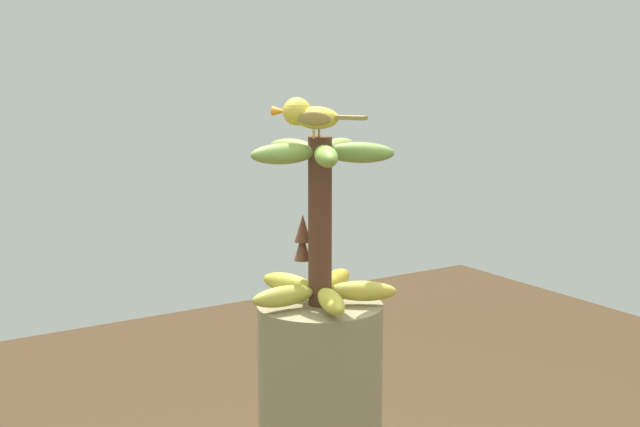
# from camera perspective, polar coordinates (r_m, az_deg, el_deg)

# --- Properties ---
(banana_bunch) EXTENTS (0.32, 0.31, 0.36)m
(banana_bunch) POSITION_cam_1_polar(r_m,az_deg,el_deg) (1.90, -0.05, -0.58)
(banana_bunch) COLOR #4C2D1E
(banana_bunch) RESTS_ON banana_tree
(perched_bird) EXTENTS (0.18, 0.13, 0.08)m
(perched_bird) POSITION_cam_1_polar(r_m,az_deg,el_deg) (1.85, -0.77, 6.25)
(perched_bird) COLOR #C68933
(perched_bird) RESTS_ON banana_bunch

